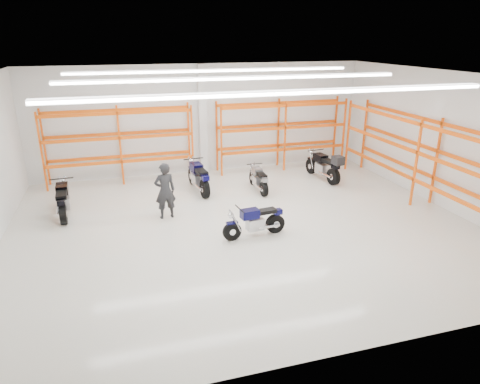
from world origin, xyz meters
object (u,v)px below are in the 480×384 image
object	(u,v)px
standing_man	(165,191)
motorcycle_back_b	(199,178)
motorcycle_back_a	(63,201)
motorcycle_back_d	(325,167)
motorcycle_main	(257,222)
structural_column	(203,120)
motorcycle_back_c	(259,180)

from	to	relation	value
standing_man	motorcycle_back_b	bearing A→B (deg)	-131.93
motorcycle_back_a	motorcycle_back_d	world-z (taller)	motorcycle_back_d
motorcycle_main	standing_man	xyz separation A→B (m)	(-2.38, 2.10, 0.47)
motorcycle_main	structural_column	bearing A→B (deg)	91.61
motorcycle_main	motorcycle_back_a	size ratio (longest dim) A/B	0.87
motorcycle_back_a	motorcycle_back_b	bearing A→B (deg)	12.84
motorcycle_back_b	structural_column	size ratio (longest dim) A/B	0.51
motorcycle_back_b	motorcycle_back_d	distance (m)	5.15
motorcycle_back_c	standing_man	world-z (taller)	standing_man
motorcycle_back_d	standing_man	size ratio (longest dim) A/B	1.29
motorcycle_main	motorcycle_back_a	xyz separation A→B (m)	(-5.55, 3.17, 0.07)
motorcycle_main	motorcycle_back_b	size ratio (longest dim) A/B	0.84
motorcycle_back_c	structural_column	bearing A→B (deg)	116.77
motorcycle_back_b	motorcycle_back_c	world-z (taller)	motorcycle_back_b
motorcycle_back_c	motorcycle_back_b	bearing A→B (deg)	165.61
motorcycle_main	structural_column	world-z (taller)	structural_column
motorcycle_back_b	motorcycle_back_c	size ratio (longest dim) A/B	1.22
motorcycle_back_b	standing_man	world-z (taller)	standing_man
standing_man	structural_column	xyz separation A→B (m)	(2.19, 4.53, 1.33)
motorcycle_back_a	motorcycle_back_b	world-z (taller)	motorcycle_back_b
motorcycle_back_c	structural_column	world-z (taller)	structural_column
motorcycle_back_a	motorcycle_back_d	xyz separation A→B (m)	(9.81, 0.93, 0.07)
motorcycle_back_b	standing_man	xyz separation A→B (m)	(-1.49, -2.13, 0.39)
motorcycle_back_d	motorcycle_back_b	bearing A→B (deg)	178.57
motorcycle_back_c	standing_man	distance (m)	4.03
motorcycle_back_b	standing_man	bearing A→B (deg)	-124.99
motorcycle_main	motorcycle_back_d	xyz separation A→B (m)	(4.27, 4.11, 0.13)
standing_man	structural_column	world-z (taller)	structural_column
motorcycle_back_b	structural_column	world-z (taller)	structural_column
motorcycle_back_a	structural_column	distance (m)	6.61
motorcycle_back_a	motorcycle_back_d	distance (m)	9.86
motorcycle_back_c	motorcycle_back_d	bearing A→B (deg)	8.29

